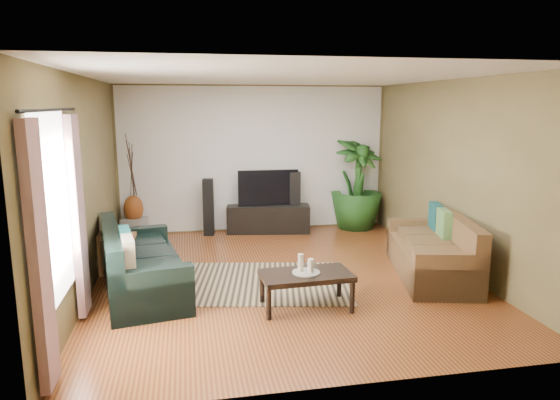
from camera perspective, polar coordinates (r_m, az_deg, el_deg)
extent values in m
plane|color=brown|center=(6.97, 0.31, -8.82)|extent=(5.50, 5.50, 0.00)
plane|color=white|center=(6.57, 0.33, 13.94)|extent=(5.50, 5.50, 0.00)
plane|color=brown|center=(9.33, -2.93, 4.72)|extent=(5.00, 0.00, 5.00)
plane|color=brown|center=(4.02, 7.87, -3.61)|extent=(5.00, 0.00, 5.00)
plane|color=brown|center=(6.63, -21.39, 1.46)|extent=(0.00, 5.50, 5.50)
plane|color=brown|center=(7.52, 19.38, 2.63)|extent=(0.00, 5.50, 5.50)
plane|color=white|center=(9.32, -2.92, 4.72)|extent=(4.90, 0.00, 4.90)
plane|color=white|center=(5.08, -24.43, -0.88)|extent=(0.00, 1.80, 1.80)
cube|color=gray|center=(4.42, -25.79, -5.99)|extent=(0.08, 0.35, 2.20)
cube|color=gray|center=(5.84, -22.07, -1.79)|extent=(0.08, 0.35, 2.20)
cylinder|color=black|center=(4.98, -24.69, 9.33)|extent=(0.03, 1.90, 0.03)
cube|color=black|center=(6.60, -15.44, -6.47)|extent=(1.27, 2.24, 0.85)
cube|color=brown|center=(7.21, 16.94, -5.08)|extent=(1.30, 2.10, 0.85)
cube|color=tan|center=(6.77, -2.17, -9.37)|extent=(2.58, 2.03, 0.01)
cube|color=black|center=(5.92, 2.99, -10.28)|extent=(1.07, 0.62, 0.43)
cylinder|color=#9A9A95|center=(5.85, 3.02, -8.26)|extent=(0.32, 0.32, 0.01)
cylinder|color=beige|center=(5.82, 2.38, -7.17)|extent=(0.07, 0.07, 0.21)
cylinder|color=beige|center=(5.79, 3.51, -7.54)|extent=(0.07, 0.07, 0.16)
cylinder|color=white|center=(5.89, 3.55, -7.35)|extent=(0.07, 0.07, 0.13)
cube|color=black|center=(9.30, -1.35, -2.14)|extent=(1.58, 0.69, 0.51)
cube|color=black|center=(9.19, -1.36, 1.41)|extent=(1.12, 0.06, 0.66)
cube|color=black|center=(9.13, -8.18, -0.81)|extent=(0.21, 0.23, 1.03)
cube|color=black|center=(9.33, 1.73, -0.19)|extent=(0.24, 0.26, 1.11)
imported|color=#1D4D19|center=(9.60, 8.74, 1.86)|extent=(1.28, 1.28, 1.73)
cylinder|color=black|center=(9.75, 8.62, -2.44)|extent=(0.32, 0.32, 0.25)
cube|color=gray|center=(9.24, -16.28, -3.11)|extent=(0.46, 0.46, 0.37)
ellipsoid|color=brown|center=(9.16, -16.39, -0.96)|extent=(0.34, 0.34, 0.47)
cube|color=brown|center=(7.55, -17.93, -5.53)|extent=(0.56, 0.56, 0.57)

